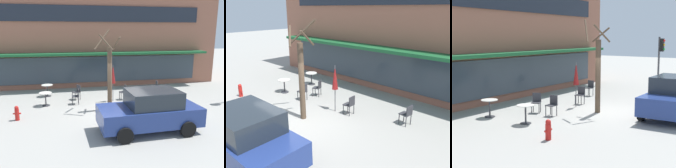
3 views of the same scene
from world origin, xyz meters
The scene contains 12 objects.
ground_plane centered at (0.00, 0.00, 0.00)m, with size 80.00×80.00×0.00m, color #9E9B93.
building_facade centered at (0.00, 9.96, 3.69)m, with size 18.37×9.10×7.38m.
cafe_table_near_wall centered at (-3.90, 1.94, 0.52)m, with size 0.70×0.70×0.76m.
cafe_table_streetside centered at (-3.93, 3.96, 0.52)m, with size 0.70×0.70×0.76m.
patio_umbrella_green_folded centered at (0.00, 2.11, 1.63)m, with size 0.28×0.28×2.20m.
cafe_chair_0 centered at (-2.17, 1.92, 0.53)m, with size 0.40×0.40×0.89m.
cafe_chair_1 centered at (0.74, 2.32, 0.53)m, with size 0.43×0.43×0.89m.
cafe_chair_2 centered at (-2.08, 2.89, 0.53)m, with size 0.54×0.54×0.89m.
cafe_chair_3 centered at (3.08, 3.18, 0.53)m, with size 0.44×0.44×0.89m.
parked_sedan centered at (0.63, -2.46, 0.88)m, with size 4.27×2.14×1.76m.
street_tree centered at (-0.49, 0.63, 1.86)m, with size 1.32×1.39×4.21m.
fire_hydrant centered at (-5.07, -0.10, 0.35)m, with size 0.36×0.20×0.71m.
Camera 1 is at (-2.75, -11.33, 4.12)m, focal length 38.00 mm.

